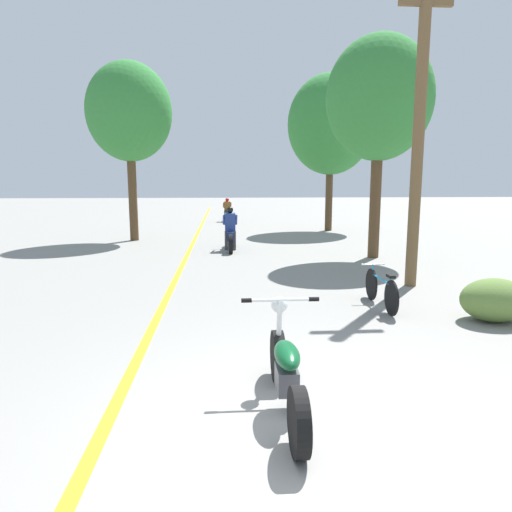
# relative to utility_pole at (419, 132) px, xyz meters

# --- Properties ---
(ground_plane) EXTENTS (120.00, 120.00, 0.00)m
(ground_plane) POSITION_rel_utility_pole_xyz_m (-3.46, -5.63, -3.25)
(ground_plane) COLOR gray
(lane_stripe_center) EXTENTS (0.14, 48.00, 0.01)m
(lane_stripe_center) POSITION_rel_utility_pole_xyz_m (-5.16, 6.74, -3.25)
(lane_stripe_center) COLOR yellow
(lane_stripe_center) RESTS_ON ground
(utility_pole) EXTENTS (1.10, 0.24, 6.32)m
(utility_pole) POSITION_rel_utility_pole_xyz_m (0.00, 0.00, 0.00)
(utility_pole) COLOR brown
(utility_pole) RESTS_ON ground
(roadside_tree_right_near) EXTENTS (3.04, 2.73, 6.31)m
(roadside_tree_right_near) POSITION_rel_utility_pole_xyz_m (0.41, 3.72, 1.28)
(roadside_tree_right_near) COLOR #513A23
(roadside_tree_right_near) RESTS_ON ground
(roadside_tree_right_far) EXTENTS (3.85, 3.47, 6.97)m
(roadside_tree_right_far) POSITION_rel_utility_pole_xyz_m (0.80, 11.26, 1.48)
(roadside_tree_right_far) COLOR #513A23
(roadside_tree_right_far) RESTS_ON ground
(roadside_tree_left) EXTENTS (3.14, 2.82, 6.58)m
(roadside_tree_left) POSITION_rel_utility_pole_xyz_m (-7.45, 8.28, 1.49)
(roadside_tree_left) COLOR #513A23
(roadside_tree_left) RESTS_ON ground
(roadside_bush) EXTENTS (1.10, 0.88, 0.70)m
(roadside_bush) POSITION_rel_utility_pole_xyz_m (0.31, -2.58, -2.90)
(roadside_bush) COLOR #5B7A38
(roadside_bush) RESTS_ON ground
(motorcycle_foreground) EXTENTS (0.83, 2.02, 1.02)m
(motorcycle_foreground) POSITION_rel_utility_pole_xyz_m (-3.45, -5.22, -2.85)
(motorcycle_foreground) COLOR black
(motorcycle_foreground) RESTS_ON ground
(motorcycle_rider_lead) EXTENTS (0.50, 2.15, 1.43)m
(motorcycle_rider_lead) POSITION_rel_utility_pole_xyz_m (-3.82, 5.51, -2.72)
(motorcycle_rider_lead) COLOR black
(motorcycle_rider_lead) RESTS_ON ground
(motorcycle_rider_far) EXTENTS (0.50, 2.08, 1.32)m
(motorcycle_rider_far) POSITION_rel_utility_pole_xyz_m (-3.80, 16.37, -2.75)
(motorcycle_rider_far) COLOR black
(motorcycle_rider_far) RESTS_ON ground
(bicycle_parked) EXTENTS (0.44, 1.66, 0.71)m
(bicycle_parked) POSITION_rel_utility_pole_xyz_m (-1.24, -1.64, -2.92)
(bicycle_parked) COLOR black
(bicycle_parked) RESTS_ON ground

